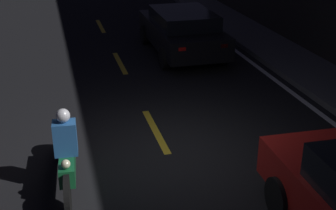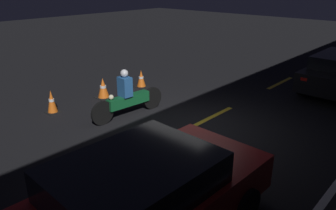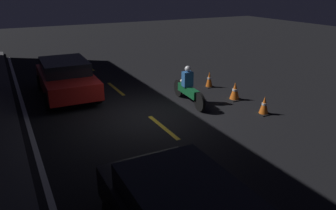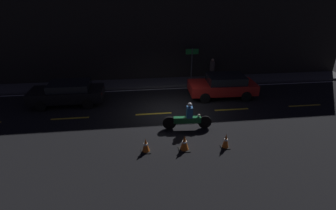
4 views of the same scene
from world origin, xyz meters
TOP-DOWN VIEW (x-y plane):
  - ground_plane at (0.00, 0.00)m, footprint 56.00×56.00m
  - lane_dash_b at (-5.50, 0.00)m, footprint 2.00×0.14m
  - lane_dash_c at (-1.00, 0.00)m, footprint 2.00×0.14m
  - lane_dash_d at (3.50, 0.00)m, footprint 2.00×0.14m
  - lane_dash_e at (8.00, 0.00)m, footprint 2.00×0.14m
  - lane_solid_kerb at (0.00, 3.71)m, footprint 25.20×0.14m
  - taxi_red at (3.56, 1.98)m, footprint 4.20×2.08m
  - motorcycle at (0.54, -1.82)m, footprint 2.43×0.38m
  - traffic_cone_near at (-1.58, -3.56)m, footprint 0.42×0.42m
  - traffic_cone_mid at (0.08, -3.63)m, footprint 0.49×0.49m
  - traffic_cone_far at (1.90, -3.68)m, footprint 0.37×0.37m

SIDE VIEW (x-z plane):
  - ground_plane at x=0.00m, z-range 0.00..0.00m
  - lane_solid_kerb at x=0.00m, z-range 0.00..0.01m
  - lane_dash_b at x=-5.50m, z-range 0.00..0.01m
  - lane_dash_c at x=-1.00m, z-range 0.00..0.01m
  - lane_dash_d at x=3.50m, z-range 0.00..0.01m
  - lane_dash_e at x=8.00m, z-range 0.00..0.01m
  - traffic_cone_near at x=-1.58m, z-range -0.01..0.62m
  - traffic_cone_mid at x=0.08m, z-range -0.01..0.68m
  - traffic_cone_far at x=1.90m, z-range -0.01..0.68m
  - motorcycle at x=0.54m, z-range -0.13..1.27m
  - taxi_red at x=3.56m, z-range 0.05..1.46m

